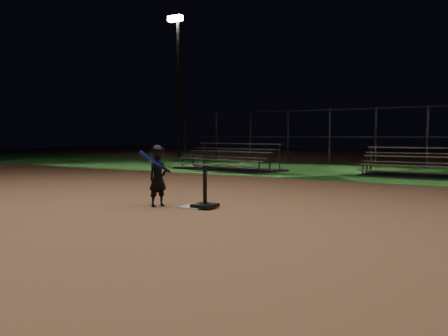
# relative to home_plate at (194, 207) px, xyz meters

# --- Properties ---
(ground) EXTENTS (80.00, 80.00, 0.00)m
(ground) POSITION_rel_home_plate_xyz_m (0.00, 0.00, -0.01)
(ground) COLOR #A46D4A
(ground) RESTS_ON ground
(grass_strip) EXTENTS (60.00, 8.00, 0.01)m
(grass_strip) POSITION_rel_home_plate_xyz_m (0.00, 10.00, -0.01)
(grass_strip) COLOR #225C1D
(grass_strip) RESTS_ON ground
(home_plate) EXTENTS (0.45, 0.45, 0.02)m
(home_plate) POSITION_rel_home_plate_xyz_m (0.00, 0.00, 0.00)
(home_plate) COLOR beige
(home_plate) RESTS_ON ground
(batting_tee) EXTENTS (0.38, 0.38, 0.73)m
(batting_tee) POSITION_rel_home_plate_xyz_m (0.23, 0.01, 0.14)
(batting_tee) COLOR black
(batting_tee) RESTS_ON home_plate
(child_batter) EXTENTS (0.44, 0.61, 1.13)m
(child_batter) POSITION_rel_home_plate_xyz_m (-0.63, -0.25, 0.59)
(child_batter) COLOR black
(child_batter) RESTS_ON ground
(bleacher_left) EXTENTS (4.47, 2.83, 1.01)m
(bleacher_left) POSITION_rel_home_plate_xyz_m (-4.25, 8.03, 0.20)
(bleacher_left) COLOR #BCBCC1
(bleacher_left) RESTS_ON ground
(bleacher_right) EXTENTS (3.79, 1.86, 0.93)m
(bleacher_right) POSITION_rel_home_plate_xyz_m (2.60, 8.66, 0.18)
(bleacher_right) COLOR #A3A3A7
(bleacher_right) RESTS_ON ground
(backstop_fence) EXTENTS (20.08, 0.08, 2.50)m
(backstop_fence) POSITION_rel_home_plate_xyz_m (0.00, 13.00, 1.24)
(backstop_fence) COLOR #38383D
(backstop_fence) RESTS_ON ground
(light_pole_left) EXTENTS (0.90, 0.53, 8.30)m
(light_pole_left) POSITION_rel_home_plate_xyz_m (-12.00, 14.94, 4.93)
(light_pole_left) COLOR #2D2D30
(light_pole_left) RESTS_ON ground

